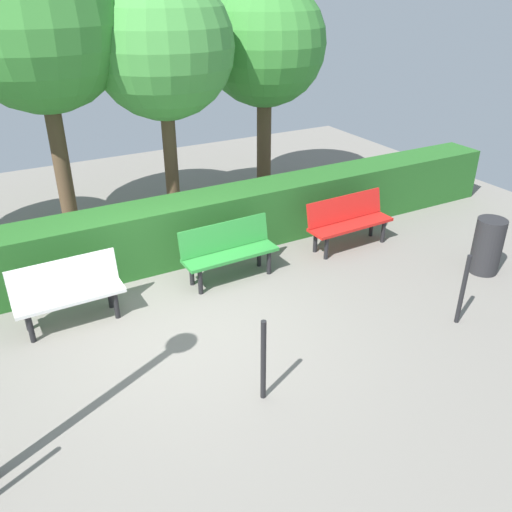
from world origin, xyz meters
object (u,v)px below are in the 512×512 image
at_px(bench_green, 228,249).
at_px(tree_mid, 162,47).
at_px(trash_bin, 487,246).
at_px(tree_far, 37,24).
at_px(tree_near, 265,45).
at_px(bench_white, 68,290).
at_px(bench_red, 348,219).

height_order(bench_green, tree_mid, tree_mid).
bearing_deg(trash_bin, tree_far, -39.98).
distance_m(tree_near, trash_bin, 5.51).
distance_m(bench_white, trash_bin, 6.17).
height_order(bench_white, trash_bin, trash_bin).
relative_size(tree_far, trash_bin, 5.49).
relative_size(bench_green, bench_white, 1.06).
xyz_separation_m(bench_white, trash_bin, (-5.92, 1.71, -0.04)).
bearing_deg(tree_near, tree_mid, 15.73).
relative_size(bench_white, tree_far, 0.29).
xyz_separation_m(tree_near, tree_far, (4.08, 0.27, 0.51)).
xyz_separation_m(bench_red, bench_white, (4.63, 0.06, -0.00)).
bearing_deg(bench_red, tree_near, -92.69).
distance_m(bench_red, trash_bin, 2.20).
relative_size(tree_mid, trash_bin, 4.89).
height_order(bench_red, bench_white, bench_white).
xyz_separation_m(bench_white, tree_mid, (-2.39, -2.38, 2.62)).
bearing_deg(trash_bin, tree_near, -75.15).
relative_size(bench_red, bench_green, 1.05).
relative_size(bench_green, tree_far, 0.31).
relative_size(bench_white, tree_mid, 0.32).
bearing_deg(bench_white, bench_green, -179.60).
distance_m(tree_near, tree_mid, 2.37).
bearing_deg(bench_green, bench_red, 178.75).
xyz_separation_m(tree_far, trash_bin, (-5.33, 4.47, -3.04)).
distance_m(bench_red, tree_near, 3.87).
relative_size(bench_red, tree_near, 0.37).
xyz_separation_m(bench_green, trash_bin, (-3.56, 1.76, -0.04)).
bearing_deg(tree_mid, bench_white, 44.92).
distance_m(bench_green, tree_near, 4.51).
bearing_deg(tree_mid, bench_green, 89.26).
height_order(bench_green, trash_bin, trash_bin).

